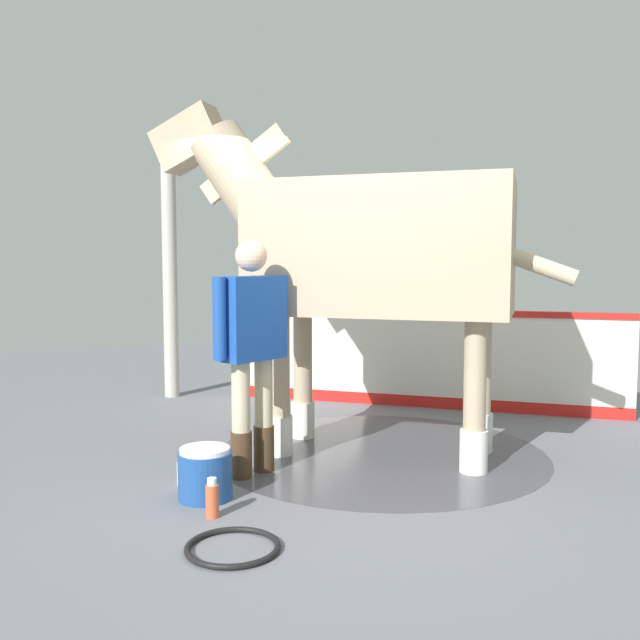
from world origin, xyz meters
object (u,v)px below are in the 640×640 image
(bottle_shampoo, at_px, (183,472))
(hose_coil, at_px, (233,547))
(handler, at_px, (252,341))
(wash_bucket, at_px, (205,473))
(bottle_spray, at_px, (212,499))
(horse, at_px, (366,250))

(bottle_shampoo, height_order, hose_coil, bottle_shampoo)
(handler, distance_m, wash_bucket, 0.97)
(bottle_shampoo, xyz_separation_m, bottle_spray, (0.64, 0.04, 0.02))
(bottle_shampoo, bearing_deg, handler, 95.44)
(horse, distance_m, hose_coil, 2.57)
(bottle_shampoo, bearing_deg, wash_bucket, 14.45)
(horse, height_order, handler, horse)
(handler, bearing_deg, horse, 76.06)
(bottle_spray, bearing_deg, wash_bucket, 172.66)
(horse, distance_m, bottle_shampoo, 2.14)
(wash_bucket, bearing_deg, handler, 129.47)
(handler, relative_size, bottle_spray, 6.93)
(horse, relative_size, handler, 1.68)
(horse, xyz_separation_m, wash_bucket, (0.55, -1.43, -1.43))
(hose_coil, bearing_deg, bottle_shampoo, -179.21)
(bottle_spray, height_order, hose_coil, bottle_spray)
(handler, height_order, bottle_spray, handler)
(wash_bucket, distance_m, hose_coil, 0.85)
(handler, height_order, wash_bucket, handler)
(handler, xyz_separation_m, bottle_spray, (0.69, -0.48, -0.85))
(wash_bucket, xyz_separation_m, bottle_spray, (0.34, -0.04, -0.05))
(bottle_spray, relative_size, hose_coil, 0.47)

